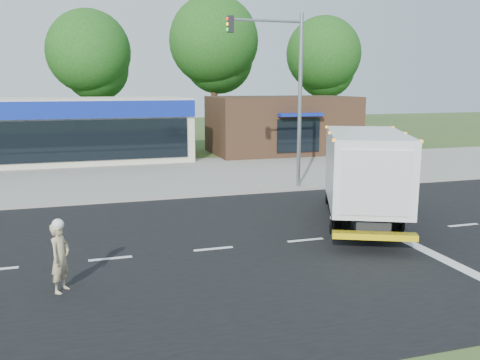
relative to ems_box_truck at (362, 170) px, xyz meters
The scene contains 11 objects.
ground 3.69m from the ems_box_truck, 152.22° to the right, with size 120.00×120.00×0.00m, color #385123.
road_asphalt 3.69m from the ems_box_truck, 152.22° to the right, with size 60.00×14.00×0.02m, color black.
sidewalk 7.52m from the ems_box_truck, 112.54° to the left, with size 60.00×2.40×0.12m, color gray.
parking_apron 12.98m from the ems_box_truck, 102.56° to the left, with size 60.00×9.00×0.02m, color gray.
lane_markings 3.69m from the ems_box_truck, 117.07° to the right, with size 55.20×7.00×0.01m.
ems_box_truck is the anchor object (origin of this frame).
emergency_worker 10.64m from the ems_box_truck, 160.80° to the right, with size 0.65×0.73×1.79m.
retail_strip_mall 21.90m from the ems_box_truck, 122.57° to the left, with size 18.00×6.20×4.00m.
brown_storefront 18.98m from the ems_box_truck, 77.19° to the left, with size 10.00×6.70×4.00m.
traffic_signal_pole 6.84m from the ems_box_truck, 94.10° to the left, with size 3.51×0.25×8.00m.
background_trees 27.49m from the ems_box_truck, 97.76° to the left, with size 36.77×7.39×12.10m.
Camera 1 is at (-6.43, -14.17, 4.88)m, focal length 38.00 mm.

